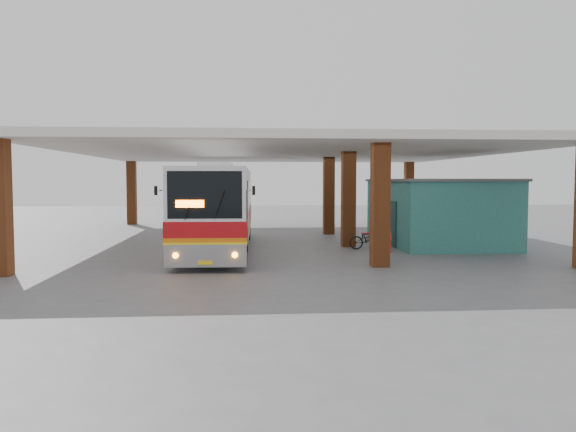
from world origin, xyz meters
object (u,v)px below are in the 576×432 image
(coach_bus, at_px, (218,207))
(red_chair, at_px, (368,231))
(motorcycle, at_px, (370,239))
(pedestrian, at_px, (386,240))

(coach_bus, height_order, red_chair, coach_bus)
(motorcycle, height_order, pedestrian, pedestrian)
(pedestrian, height_order, red_chair, pedestrian)
(motorcycle, relative_size, red_chair, 1.97)
(red_chair, bearing_deg, coach_bus, -144.21)
(motorcycle, bearing_deg, pedestrian, -168.50)
(coach_bus, bearing_deg, red_chair, 30.42)
(motorcycle, height_order, red_chair, motorcycle)
(motorcycle, bearing_deg, coach_bus, 99.19)
(motorcycle, xyz_separation_m, red_chair, (0.99, 4.70, -0.05))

